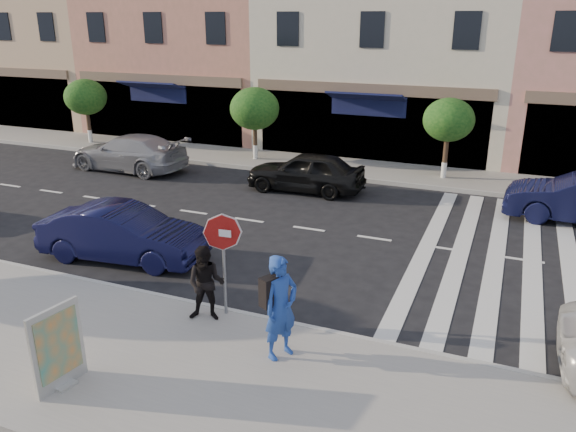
% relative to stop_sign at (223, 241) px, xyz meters
% --- Properties ---
extents(ground, '(120.00, 120.00, 0.00)m').
position_rel_stop_sign_xyz_m(ground, '(-0.24, 1.67, -1.78)').
color(ground, black).
rests_on(ground, ground).
extents(sidewalk_near, '(60.00, 4.50, 0.15)m').
position_rel_stop_sign_xyz_m(sidewalk_near, '(-0.24, -2.08, -1.70)').
color(sidewalk_near, gray).
rests_on(sidewalk_near, ground).
extents(sidewalk_far, '(60.00, 3.00, 0.15)m').
position_rel_stop_sign_xyz_m(sidewalk_far, '(-0.24, 12.67, -1.70)').
color(sidewalk_far, gray).
rests_on(sidewalk_far, ground).
extents(building_west_far, '(12.00, 9.00, 12.00)m').
position_rel_stop_sign_xyz_m(building_west_far, '(-22.24, 18.67, 4.22)').
color(building_west_far, tan).
rests_on(building_west_far, ground).
extents(building_centre, '(11.00, 9.00, 11.00)m').
position_rel_stop_sign_xyz_m(building_centre, '(-0.74, 18.67, 3.72)').
color(building_centre, beige).
rests_on(building_centre, ground).
extents(street_tree_wa, '(2.00, 2.00, 3.05)m').
position_rel_stop_sign_xyz_m(street_tree_wa, '(-14.24, 12.47, 0.56)').
color(street_tree_wa, '#473323').
rests_on(street_tree_wa, sidewalk_far).
extents(street_tree_wb, '(2.10, 2.10, 3.06)m').
position_rel_stop_sign_xyz_m(street_tree_wb, '(-5.24, 12.47, 0.53)').
color(street_tree_wb, '#473323').
rests_on(street_tree_wb, sidewalk_far).
extents(street_tree_c, '(1.90, 1.90, 3.04)m').
position_rel_stop_sign_xyz_m(street_tree_c, '(2.76, 12.47, 0.58)').
color(street_tree_c, '#473323').
rests_on(street_tree_c, sidewalk_far).
extents(stop_sign, '(0.78, 0.12, 2.21)m').
position_rel_stop_sign_xyz_m(stop_sign, '(0.00, 0.00, 0.00)').
color(stop_sign, gray).
rests_on(stop_sign, sidewalk_near).
extents(photographer, '(0.74, 0.85, 1.96)m').
position_rel_stop_sign_xyz_m(photographer, '(1.66, -0.96, -0.65)').
color(photographer, '#204196').
rests_on(photographer, sidewalk_near).
extents(walker, '(0.92, 0.80, 1.59)m').
position_rel_stop_sign_xyz_m(walker, '(-0.24, -0.33, -0.83)').
color(walker, black).
rests_on(walker, sidewalk_near).
extents(poster_board, '(0.39, 0.96, 1.47)m').
position_rel_stop_sign_xyz_m(poster_board, '(-1.36, -3.19, -0.92)').
color(poster_board, beige).
rests_on(poster_board, sidewalk_near).
extents(car_near_mid, '(4.47, 1.98, 1.43)m').
position_rel_stop_sign_xyz_m(car_near_mid, '(-3.94, 1.78, -1.06)').
color(car_near_mid, black).
rests_on(car_near_mid, ground).
extents(car_far_left, '(5.16, 2.28, 1.47)m').
position_rel_stop_sign_xyz_m(car_far_left, '(-9.46, 9.27, -1.04)').
color(car_far_left, gray).
rests_on(car_far_left, ground).
extents(car_far_mid, '(4.27, 1.80, 1.44)m').
position_rel_stop_sign_xyz_m(car_far_mid, '(-1.70, 9.27, -1.06)').
color(car_far_mid, black).
rests_on(car_far_mid, ground).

